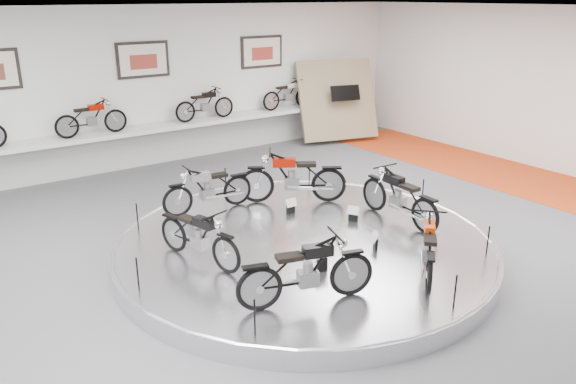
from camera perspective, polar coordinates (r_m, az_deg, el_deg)
floor at (r=9.49m, az=2.78°, el=-7.03°), size 16.00×16.00×0.00m
ceiling at (r=8.50m, az=3.24°, el=17.88°), size 16.00×16.00×0.00m
wall_back at (r=14.80m, az=-14.33°, el=10.21°), size 16.00×0.00×16.00m
orange_carpet_strip at (r=14.43m, az=24.54°, el=0.63°), size 2.40×12.60×0.01m
dado_band at (r=15.07m, az=-13.85°, el=4.76°), size 15.68×0.04×1.10m
display_platform at (r=9.64m, az=1.69°, el=-5.59°), size 6.40×6.40×0.30m
platform_rim at (r=9.59m, az=1.69°, el=-4.94°), size 6.40×6.40×0.10m
shelf at (r=14.71m, az=-13.57°, el=6.24°), size 11.00×0.55×0.10m
poster_center at (r=14.68m, az=-14.50°, el=12.88°), size 1.35×0.06×0.88m
poster_right at (r=16.27m, az=-2.66°, el=14.05°), size 1.35×0.06×0.88m
display_panel at (r=17.03m, az=5.04°, el=9.31°), size 2.56×1.52×2.30m
shelf_bike_b at (r=14.16m, az=-19.34°, el=6.90°), size 1.22×0.43×0.73m
shelf_bike_c at (r=15.24m, az=-8.44°, el=8.61°), size 1.22×0.43×0.73m
shelf_bike_d at (r=16.62m, az=-0.04°, el=9.71°), size 1.22×0.43×0.73m
bike_a at (r=11.06m, az=0.48°, el=1.56°), size 1.85×1.53×1.06m
bike_b at (r=10.74m, az=-8.13°, el=0.39°), size 1.58×0.66×0.91m
bike_c at (r=8.73m, az=-9.08°, el=-4.37°), size 0.90×1.58×0.88m
bike_d at (r=7.49m, az=1.89°, el=-7.98°), size 1.73×1.05×0.96m
bike_e at (r=8.50m, az=14.08°, el=-5.43°), size 1.44×1.40×0.87m
bike_f at (r=10.33m, az=11.22°, el=-0.41°), size 0.65×1.67×0.97m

